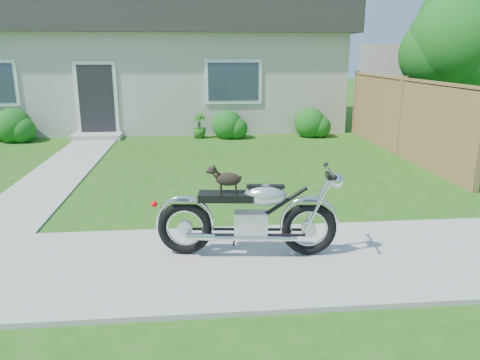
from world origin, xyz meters
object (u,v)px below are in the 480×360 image
at_px(fence, 401,116).
at_px(potted_plant_right, 199,126).
at_px(house, 155,61).
at_px(tree_far, 471,29).
at_px(tree_near, 460,47).
at_px(motorcycle_with_dog, 251,216).

distance_m(fence, potted_plant_right, 5.62).
bearing_deg(fence, house, 135.26).
distance_m(fence, tree_far, 6.78).
distance_m(tree_near, tree_far, 3.44).
bearing_deg(potted_plant_right, tree_far, 11.78).
bearing_deg(tree_near, fence, -141.40).
xyz_separation_m(house, fence, (6.30, -6.24, -1.22)).
bearing_deg(fence, tree_far, 47.50).
relative_size(house, tree_far, 2.53).
bearing_deg(motorcycle_with_dog, fence, 58.85).
bearing_deg(house, potted_plant_right, -67.03).
xyz_separation_m(potted_plant_right, motorcycle_with_dog, (0.52, -8.41, 0.17)).
distance_m(house, potted_plant_right, 4.15).
xyz_separation_m(house, tree_far, (10.62, -1.53, 1.04)).
xyz_separation_m(tree_near, motorcycle_with_dog, (-6.73, -7.53, -2.04)).
bearing_deg(tree_near, potted_plant_right, 173.08).
distance_m(potted_plant_right, motorcycle_with_dog, 8.42).
distance_m(house, motorcycle_with_dog, 12.12).
xyz_separation_m(house, motorcycle_with_dog, (1.98, -11.85, -1.62)).
height_order(tree_near, potted_plant_right, tree_near).
height_order(fence, tree_near, tree_near).
bearing_deg(tree_near, tree_far, 55.59).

